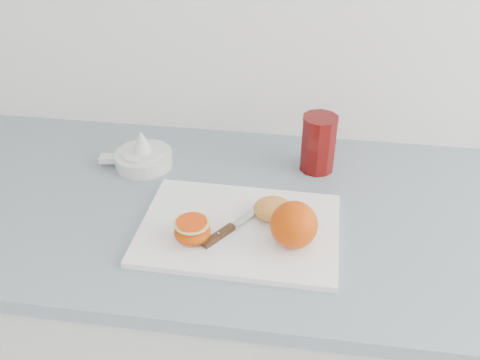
% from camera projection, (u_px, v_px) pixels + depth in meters
% --- Properties ---
extents(counter, '(2.39, 0.64, 0.89)m').
position_uv_depth(counter, '(235.00, 346.00, 1.33)').
color(counter, silver).
rests_on(counter, ground).
extents(cutting_board, '(0.38, 0.27, 0.01)m').
position_uv_depth(cutting_board, '(239.00, 229.00, 1.01)').
color(cutting_board, white).
rests_on(cutting_board, counter).
extents(whole_orange, '(0.09, 0.09, 0.09)m').
position_uv_depth(whole_orange, '(294.00, 225.00, 0.94)').
color(whole_orange, '#D04800').
rests_on(whole_orange, cutting_board).
extents(half_orange, '(0.07, 0.07, 0.04)m').
position_uv_depth(half_orange, '(192.00, 231.00, 0.96)').
color(half_orange, '#D04800').
rests_on(half_orange, cutting_board).
extents(squeezed_shell, '(0.08, 0.08, 0.03)m').
position_uv_depth(squeezed_shell, '(273.00, 209.00, 1.02)').
color(squeezed_shell, orange).
rests_on(squeezed_shell, cutting_board).
extents(paring_knife, '(0.11, 0.15, 0.01)m').
position_uv_depth(paring_knife, '(224.00, 232.00, 0.98)').
color(paring_knife, '#4B3114').
rests_on(paring_knife, cutting_board).
extents(citrus_juicer, '(0.16, 0.13, 0.09)m').
position_uv_depth(citrus_juicer, '(143.00, 156.00, 1.19)').
color(citrus_juicer, white).
rests_on(citrus_juicer, counter).
extents(red_tumbler, '(0.08, 0.08, 0.13)m').
position_uv_depth(red_tumbler, '(318.00, 145.00, 1.16)').
color(red_tumbler, '#650C0B').
rests_on(red_tumbler, counter).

